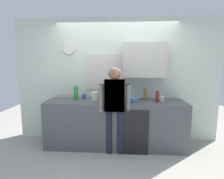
{
  "coord_description": "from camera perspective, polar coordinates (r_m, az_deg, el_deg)",
  "views": [
    {
      "loc": [
        0.16,
        -3.22,
        1.7
      ],
      "look_at": [
        -0.06,
        0.25,
        1.17
      ],
      "focal_mm": 29.43,
      "sensor_mm": 36.0,
      "label": 1
    }
  ],
  "objects": [
    {
      "name": "dishwasher_panel",
      "position": [
        3.44,
        6.53,
        -13.21
      ],
      "size": [
        0.56,
        0.02,
        0.83
      ],
      "primitive_type": "cube",
      "color": "black",
      "rests_on": "ground_plane"
    },
    {
      "name": "person_guest",
      "position": [
        3.31,
        0.83,
        -4.4
      ],
      "size": [
        0.57,
        0.22,
        1.6
      ],
      "rotation": [
        0.0,
        0.0,
        3.58
      ],
      "color": "#3F4766",
      "rests_on": "ground_plane"
    },
    {
      "name": "bottle_olive_oil",
      "position": [
        3.77,
        10.22,
        -1.3
      ],
      "size": [
        0.06,
        0.06,
        0.25
      ],
      "primitive_type": "cylinder",
      "color": "olive",
      "rests_on": "kitchen_counter"
    },
    {
      "name": "person_at_sink",
      "position": [
        3.31,
        0.83,
        -4.4
      ],
      "size": [
        0.57,
        0.22,
        1.6
      ],
      "rotation": [
        0.0,
        0.0,
        -0.24
      ],
      "color": "#3F4766",
      "rests_on": "ground_plane"
    },
    {
      "name": "ground_plane",
      "position": [
        3.65,
        0.8,
        -19.07
      ],
      "size": [
        8.0,
        8.0,
        0.0
      ],
      "primitive_type": "plane",
      "color": "#9E998E"
    },
    {
      "name": "cup_blue_mug",
      "position": [
        3.88,
        -8.63,
        -2.12
      ],
      "size": [
        0.08,
        0.08,
        0.1
      ],
      "primitive_type": "cylinder",
      "color": "#3351B2",
      "rests_on": "kitchen_counter"
    },
    {
      "name": "kitchen_counter",
      "position": [
        3.74,
        1.04,
        -10.61
      ],
      "size": [
        2.73,
        0.64,
        0.93
      ],
      "primitive_type": "cube",
      "color": "#4C4C51",
      "rests_on": "ground_plane"
    },
    {
      "name": "mixing_bowl",
      "position": [
        3.57,
        6.39,
        -3.18
      ],
      "size": [
        0.22,
        0.22,
        0.08
      ],
      "primitive_type": "cylinder",
      "color": "#4C72A5",
      "rests_on": "kitchen_counter"
    },
    {
      "name": "dish_soap",
      "position": [
        3.58,
        1.52,
        -2.47
      ],
      "size": [
        0.06,
        0.06,
        0.18
      ],
      "color": "blue",
      "rests_on": "kitchen_counter"
    },
    {
      "name": "bottle_red_vinegar",
      "position": [
        3.6,
        13.88,
        -2.16
      ],
      "size": [
        0.06,
        0.06,
        0.22
      ],
      "primitive_type": "cylinder",
      "color": "maroon",
      "rests_on": "kitchen_counter"
    },
    {
      "name": "storage_canister",
      "position": [
        3.72,
        -5.39,
        -1.98
      ],
      "size": [
        0.14,
        0.14,
        0.17
      ],
      "primitive_type": "cylinder",
      "color": "silver",
      "rests_on": "kitchen_counter"
    },
    {
      "name": "coffee_maker",
      "position": [
        3.78,
        -0.34,
        -0.8
      ],
      "size": [
        0.2,
        0.2,
        0.33
      ],
      "color": "black",
      "rests_on": "kitchen_counter"
    },
    {
      "name": "bottle_green_wine",
      "position": [
        3.43,
        0.62,
        -1.73
      ],
      "size": [
        0.07,
        0.07,
        0.3
      ],
      "primitive_type": "cylinder",
      "color": "#195923",
      "rests_on": "kitchen_counter"
    },
    {
      "name": "back_wall_assembly",
      "position": [
        3.94,
        2.38,
        3.8
      ],
      "size": [
        4.33,
        0.42,
        2.6
      ],
      "color": "silver",
      "rests_on": "ground_plane"
    },
    {
      "name": "bottle_clear_soda",
      "position": [
        3.76,
        -11.1,
        -1.13
      ],
      "size": [
        0.09,
        0.09,
        0.28
      ],
      "primitive_type": "cylinder",
      "color": "#2D8C33",
      "rests_on": "kitchen_counter"
    },
    {
      "name": "cup_white_mug",
      "position": [
        3.75,
        15.29,
        -2.75
      ],
      "size": [
        0.08,
        0.08,
        0.1
      ],
      "primitive_type": "cylinder",
      "color": "white",
      "rests_on": "kitchen_counter"
    }
  ]
}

